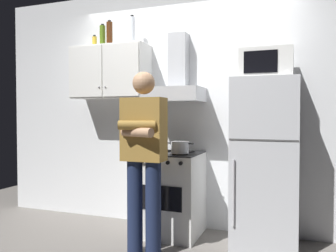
{
  "coord_description": "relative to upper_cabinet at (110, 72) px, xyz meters",
  "views": [
    {
      "loc": [
        1.17,
        -3.16,
        1.26
      ],
      "look_at": [
        0.0,
        0.0,
        1.15
      ],
      "focal_mm": 37.15,
      "sensor_mm": 36.0,
      "label": 1
    }
  ],
  "objects": [
    {
      "name": "ground_plane",
      "position": [
        0.85,
        -0.37,
        -1.75
      ],
      "size": [
        7.0,
        7.0,
        0.0
      ],
      "primitive_type": "plane",
      "color": "slate"
    },
    {
      "name": "back_wall_tiled",
      "position": [
        0.85,
        0.23,
        -0.4
      ],
      "size": [
        4.8,
        0.1,
        2.7
      ],
      "primitive_type": "cube",
      "color": "white",
      "rests_on": "ground_plane"
    },
    {
      "name": "upper_cabinet",
      "position": [
        0.0,
        0.0,
        0.0
      ],
      "size": [
        0.9,
        0.37,
        0.6
      ],
      "color": "white"
    },
    {
      "name": "stove_oven",
      "position": [
        0.8,
        -0.13,
        -1.32
      ],
      "size": [
        0.6,
        0.62,
        0.87
      ],
      "color": "white",
      "rests_on": "ground_plane"
    },
    {
      "name": "range_hood",
      "position": [
        0.8,
        0.0,
        -0.15
      ],
      "size": [
        0.6,
        0.44,
        0.75
      ],
      "color": "#B7BABF"
    },
    {
      "name": "refrigerator",
      "position": [
        1.75,
        -0.12,
        -0.95
      ],
      "size": [
        0.6,
        0.62,
        1.6
      ],
      "color": "silver",
      "rests_on": "ground_plane"
    },
    {
      "name": "microwave",
      "position": [
        1.75,
        -0.11,
        -0.01
      ],
      "size": [
        0.48,
        0.37,
        0.28
      ],
      "color": "silver",
      "rests_on": "refrigerator"
    },
    {
      "name": "person_standing",
      "position": [
        0.75,
        -0.73,
        -0.85
      ],
      "size": [
        0.38,
        0.33,
        1.64
      ],
      "color": "#192342",
      "rests_on": "ground_plane"
    },
    {
      "name": "cooking_pot",
      "position": [
        0.93,
        -0.24,
        -0.82
      ],
      "size": [
        0.28,
        0.18,
        0.12
      ],
      "color": "#B7BABF",
      "rests_on": "stove_oven"
    },
    {
      "name": "bottle_spice_jar",
      "position": [
        -0.23,
        0.04,
        0.37
      ],
      "size": [
        0.05,
        0.05,
        0.15
      ],
      "color": "gold",
      "rests_on": "upper_cabinet"
    },
    {
      "name": "bottle_rum_dark",
      "position": [
        -0.01,
        0.0,
        0.44
      ],
      "size": [
        0.07,
        0.07,
        0.3
      ],
      "color": "#47230F",
      "rests_on": "upper_cabinet"
    },
    {
      "name": "bottle_vodka_clear",
      "position": [
        0.28,
        0.0,
        0.46
      ],
      "size": [
        0.07,
        0.07,
        0.33
      ],
      "color": "silver",
      "rests_on": "upper_cabinet"
    },
    {
      "name": "bottle_olive_oil",
      "position": [
        -0.12,
        0.03,
        0.43
      ],
      "size": [
        0.07,
        0.07,
        0.27
      ],
      "color": "#4C6B19",
      "rests_on": "upper_cabinet"
    }
  ]
}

